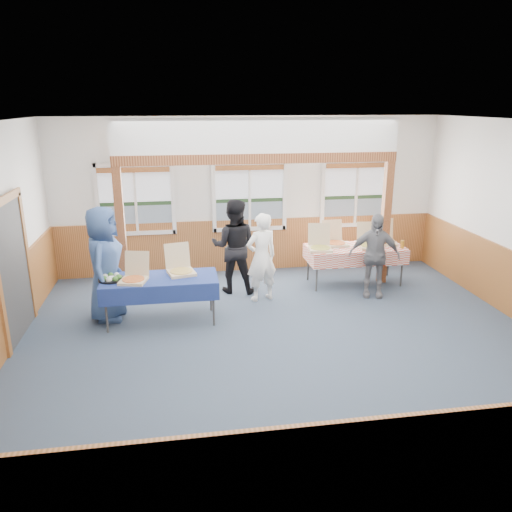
{
  "coord_description": "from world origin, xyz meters",
  "views": [
    {
      "loc": [
        -1.47,
        -6.63,
        3.46
      ],
      "look_at": [
        -0.26,
        1.0,
        1.07
      ],
      "focal_mm": 35.0,
      "sensor_mm": 36.0,
      "label": 1
    }
  ],
  "objects": [
    {
      "name": "floor",
      "position": [
        0.0,
        0.0,
        0.0
      ],
      "size": [
        8.0,
        8.0,
        0.0
      ],
      "primitive_type": "plane",
      "color": "#2C3B48",
      "rests_on": "ground"
    },
    {
      "name": "ceiling",
      "position": [
        0.0,
        0.0,
        3.2
      ],
      "size": [
        8.0,
        8.0,
        0.0
      ],
      "primitive_type": "plane",
      "rotation": [
        3.14,
        0.0,
        0.0
      ],
      "color": "white",
      "rests_on": "wall_back"
    },
    {
      "name": "wall_back",
      "position": [
        0.0,
        3.5,
        1.6
      ],
      "size": [
        8.0,
        0.0,
        8.0
      ],
      "primitive_type": "plane",
      "rotation": [
        1.57,
        0.0,
        0.0
      ],
      "color": "silver",
      "rests_on": "floor"
    },
    {
      "name": "wall_front",
      "position": [
        0.0,
        -3.5,
        1.6
      ],
      "size": [
        8.0,
        0.0,
        8.0
      ],
      "primitive_type": "plane",
      "rotation": [
        -1.57,
        0.0,
        0.0
      ],
      "color": "silver",
      "rests_on": "floor"
    },
    {
      "name": "wainscot_back",
      "position": [
        0.0,
        3.48,
        0.55
      ],
      "size": [
        7.98,
        0.05,
        1.1
      ],
      "primitive_type": "cube",
      "color": "brown",
      "rests_on": "floor"
    },
    {
      "name": "wainscot_front",
      "position": [
        0.0,
        -3.48,
        0.55
      ],
      "size": [
        7.98,
        0.05,
        1.1
      ],
      "primitive_type": "cube",
      "color": "brown",
      "rests_on": "floor"
    },
    {
      "name": "cased_opening",
      "position": [
        -3.96,
        0.9,
        1.05
      ],
      "size": [
        0.06,
        1.3,
        2.1
      ],
      "primitive_type": "cube",
      "color": "#353535",
      "rests_on": "wall_left"
    },
    {
      "name": "window_left",
      "position": [
        -2.3,
        3.46,
        1.68
      ],
      "size": [
        1.56,
        0.1,
        1.46
      ],
      "color": "silver",
      "rests_on": "wall_back"
    },
    {
      "name": "window_mid",
      "position": [
        0.0,
        3.46,
        1.68
      ],
      "size": [
        1.56,
        0.1,
        1.46
      ],
      "color": "silver",
      "rests_on": "wall_back"
    },
    {
      "name": "window_right",
      "position": [
        2.3,
        3.46,
        1.68
      ],
      "size": [
        1.56,
        0.1,
        1.46
      ],
      "color": "silver",
      "rests_on": "wall_back"
    },
    {
      "name": "post_left",
      "position": [
        -2.5,
        2.3,
        1.2
      ],
      "size": [
        0.15,
        0.15,
        2.4
      ],
      "primitive_type": "cube",
      "color": "#542712",
      "rests_on": "floor"
    },
    {
      "name": "post_right",
      "position": [
        2.5,
        2.3,
        1.2
      ],
      "size": [
        0.15,
        0.15,
        2.4
      ],
      "primitive_type": "cube",
      "color": "#542712",
      "rests_on": "floor"
    },
    {
      "name": "cross_beam",
      "position": [
        0.0,
        2.3,
        2.49
      ],
      "size": [
        5.15,
        0.18,
        0.18
      ],
      "primitive_type": "cube",
      "color": "#542712",
      "rests_on": "post_left"
    },
    {
      "name": "table_left",
      "position": [
        -1.82,
        1.07,
        0.7
      ],
      "size": [
        2.01,
        1.58,
        0.76
      ],
      "rotation": [
        0.0,
        0.0,
        0.43
      ],
      "color": "#353535",
      "rests_on": "floor"
    },
    {
      "name": "table_right",
      "position": [
        1.92,
        2.3,
        0.7
      ],
      "size": [
        1.99,
        1.13,
        0.76
      ],
      "rotation": [
        0.0,
        0.0,
        -0.16
      ],
      "color": "#353535",
      "rests_on": "floor"
    },
    {
      "name": "pizza_box_a",
      "position": [
        -2.21,
        0.96,
        0.82
      ],
      "size": [
        0.49,
        0.56,
        0.43
      ],
      "rotation": [
        0.0,
        0.0,
        -0.23
      ],
      "color": "beige",
      "rests_on": "table_left"
    },
    {
      "name": "pizza_box_b",
      "position": [
        -1.47,
        1.23,
        0.83
      ],
      "size": [
        0.52,
        0.59,
        0.46
      ],
      "rotation": [
        0.0,
        0.0,
        0.23
      ],
      "color": "beige",
      "rests_on": "table_left"
    },
    {
      "name": "pizza_box_c",
      "position": [
        1.17,
        2.2,
        0.83
      ],
      "size": [
        0.49,
        0.57,
        0.46
      ],
      "rotation": [
        0.0,
        0.0,
        -0.15
      ],
      "color": "beige",
      "rests_on": "table_right"
    },
    {
      "name": "pizza_box_d",
      "position": [
        1.57,
        2.49,
        0.83
      ],
      "size": [
        0.44,
        0.52,
        0.45
      ],
      "rotation": [
        0.0,
        0.0,
        0.04
      ],
      "color": "beige",
      "rests_on": "table_right"
    },
    {
      "name": "pizza_box_e",
      "position": [
        2.17,
        2.22,
        0.82
      ],
      "size": [
        0.46,
        0.54,
        0.45
      ],
      "rotation": [
        0.0,
        0.0,
        -0.1
      ],
      "color": "beige",
      "rests_on": "table_right"
    },
    {
      "name": "pizza_box_f",
      "position": [
        2.57,
        2.44,
        0.83
      ],
      "size": [
        0.49,
        0.57,
        0.46
      ],
      "rotation": [
        0.0,
        0.0,
        -0.15
      ],
      "color": "beige",
      "rests_on": "table_right"
    },
    {
      "name": "veggie_tray",
      "position": [
        -2.57,
        1.07,
        0.79
      ],
      "size": [
        0.41,
        0.41,
        0.09
      ],
      "color": "black",
      "rests_on": "table_left"
    },
    {
      "name": "drink_glass",
      "position": [
        2.77,
        2.05,
        0.83
      ],
      "size": [
        0.07,
        0.07,
        0.15
      ],
      "primitive_type": "cylinder",
      "color": "#A36C1B",
      "rests_on": "table_right"
    },
    {
      "name": "woman_white",
      "position": [
        -0.04,
        1.74,
        0.81
      ],
      "size": [
        0.68,
        0.55,
        1.61
      ],
      "primitive_type": "imported",
      "rotation": [
        0.0,
        0.0,
        3.45
      ],
      "color": "white",
      "rests_on": "floor"
    },
    {
      "name": "woman_black",
      "position": [
        -0.47,
        2.25,
        0.89
      ],
      "size": [
        1.0,
        0.87,
        1.77
      ],
      "primitive_type": "imported",
      "rotation": [
        0.0,
        0.0,
        2.89
      ],
      "color": "black",
      "rests_on": "floor"
    },
    {
      "name": "man_blue",
      "position": [
        -2.69,
        1.34,
        0.95
      ],
      "size": [
        0.73,
        1.0,
        1.9
      ],
      "primitive_type": "imported",
      "rotation": [
        0.0,
        0.0,
        1.43
      ],
      "color": "#334E81",
      "rests_on": "floor"
    },
    {
      "name": "person_grey",
      "position": [
        2.03,
        1.61,
        0.78
      ],
      "size": [
        0.99,
        0.65,
        1.56
      ],
      "primitive_type": "imported",
      "rotation": [
        0.0,
        0.0,
        -0.32
      ],
      "color": "slate",
      "rests_on": "floor"
    }
  ]
}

